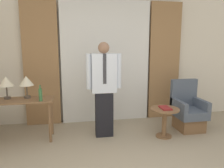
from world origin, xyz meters
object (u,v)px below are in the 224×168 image
Objects in this scene: table_lamp_left at (6,82)px; side_table at (165,118)px; book at (165,108)px; person at (104,86)px; armchair at (188,112)px; bottle_by_lamp at (40,94)px; desk at (17,107)px; table_lamp_right at (26,82)px.

side_table is at bearing -8.54° from table_lamp_left.
book is (2.74, -0.43, -0.48)m from table_lamp_left.
armchair is at bearing 1.22° from person.
bottle_by_lamp is 0.28× the size of armchair.
table_lamp_right is at bearing 28.27° from desk.
book reaches higher than side_table.
side_table is at bearing -7.15° from desk.
table_lamp_left reaches higher than book.
table_lamp_right is (0.16, 0.09, 0.42)m from desk.
bottle_by_lamp is at bearing -174.93° from person.
desk is 0.51m from bottle_by_lamp.
person reaches higher than table_lamp_right.
armchair is (3.20, -0.04, -0.27)m from desk.
book is (-0.00, -0.02, 0.19)m from side_table.
bottle_by_lamp is 2.83m from armchair.
desk reaches higher than side_table.
table_lamp_left is at bearing 171.12° from book.
person is 1.79m from armchair.
table_lamp_left is 0.40× the size of armchair.
person is at bearing 166.89° from side_table.
person is 1.76× the size of armchair.
desk is at bearing -151.73° from table_lamp_right.
desk is 1.26× the size of armchair.
armchair is at bearing -2.15° from table_lamp_left.
desk is 0.71× the size of person.
desk is at bearing 172.85° from side_table.
bottle_by_lamp is at bearing -44.84° from table_lamp_right.
book is (2.41, -0.43, -0.48)m from table_lamp_right.
table_lamp_left is at bearing 174.44° from person.
armchair is 3.82× the size of book.
table_lamp_right is at bearing 173.09° from person.
desk is 2.28× the size of side_table.
desk is at bearing 177.19° from person.
side_table is (1.07, -0.25, -0.57)m from person.
book is (2.15, -0.17, -0.30)m from bottle_by_lamp.
book is at bearing -98.31° from side_table.
armchair is (2.78, 0.13, -0.51)m from bottle_by_lamp.
table_lamp_right is 3.12m from armchair.
side_table is at bearing -13.11° from person.
table_lamp_right is 1.45× the size of bottle_by_lamp.
bottle_by_lamp is 0.51× the size of side_table.
person reaches higher than side_table.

